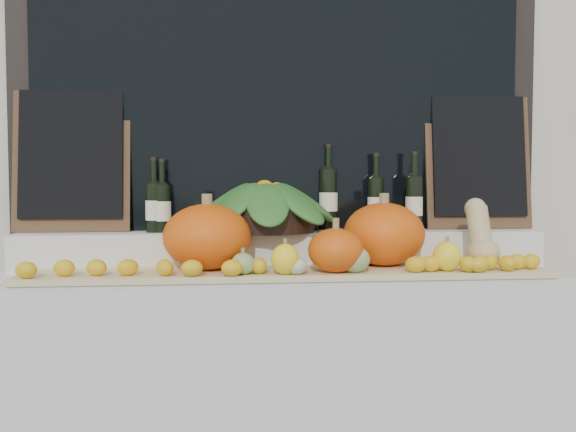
{
  "coord_description": "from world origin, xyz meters",
  "views": [
    {
      "loc": [
        -0.26,
        -1.15,
        1.27
      ],
      "look_at": [
        0.0,
        1.45,
        1.12
      ],
      "focal_mm": 40.0,
      "sensor_mm": 36.0,
      "label": 1
    }
  ],
  "objects_px": {
    "pumpkin_left": "(207,237)",
    "produce_bowl": "(265,206)",
    "butternut_squash": "(480,237)",
    "wine_bottle_tall": "(328,199)",
    "pumpkin_right": "(384,234)"
  },
  "relations": [
    {
      "from": "pumpkin_right",
      "to": "produce_bowl",
      "type": "xyz_separation_m",
      "value": [
        -0.49,
        0.16,
        0.11
      ]
    },
    {
      "from": "pumpkin_left",
      "to": "butternut_squash",
      "type": "bearing_deg",
      "value": -1.65
    },
    {
      "from": "pumpkin_left",
      "to": "pumpkin_right",
      "type": "relative_size",
      "value": 1.04
    },
    {
      "from": "wine_bottle_tall",
      "to": "produce_bowl",
      "type": "bearing_deg",
      "value": -164.44
    },
    {
      "from": "produce_bowl",
      "to": "butternut_squash",
      "type": "bearing_deg",
      "value": -15.59
    },
    {
      "from": "pumpkin_right",
      "to": "butternut_squash",
      "type": "relative_size",
      "value": 1.2
    },
    {
      "from": "wine_bottle_tall",
      "to": "butternut_squash",
      "type": "bearing_deg",
      "value": -29.26
    },
    {
      "from": "pumpkin_right",
      "to": "butternut_squash",
      "type": "xyz_separation_m",
      "value": [
        0.39,
        -0.08,
        -0.01
      ]
    },
    {
      "from": "pumpkin_left",
      "to": "wine_bottle_tall",
      "type": "height_order",
      "value": "wine_bottle_tall"
    },
    {
      "from": "pumpkin_left",
      "to": "produce_bowl",
      "type": "height_order",
      "value": "produce_bowl"
    },
    {
      "from": "butternut_squash",
      "to": "pumpkin_right",
      "type": "bearing_deg",
      "value": 168.04
    },
    {
      "from": "butternut_squash",
      "to": "produce_bowl",
      "type": "bearing_deg",
      "value": 164.41
    },
    {
      "from": "pumpkin_right",
      "to": "produce_bowl",
      "type": "relative_size",
      "value": 0.51
    },
    {
      "from": "pumpkin_right",
      "to": "wine_bottle_tall",
      "type": "xyz_separation_m",
      "value": [
        -0.2,
        0.25,
        0.14
      ]
    },
    {
      "from": "pumpkin_left",
      "to": "butternut_squash",
      "type": "xyz_separation_m",
      "value": [
        1.13,
        -0.03,
        -0.01
      ]
    }
  ]
}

